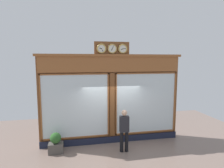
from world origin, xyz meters
The scene contains 4 objects.
shop_facade centered at (0.00, -0.13, 1.95)m, with size 6.19×0.42×4.37m.
pedestrian centered at (-0.31, 0.91, 0.93)m, with size 0.37×0.25×1.69m.
planter_box centered at (2.34, 0.52, 0.20)m, with size 0.56×0.36×0.40m, color #4C4742.
planter_shrub centered at (2.34, 0.52, 0.61)m, with size 0.42×0.42×0.42m, color #285623.
Camera 1 is at (1.55, 7.83, 3.60)m, focal length 30.37 mm.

